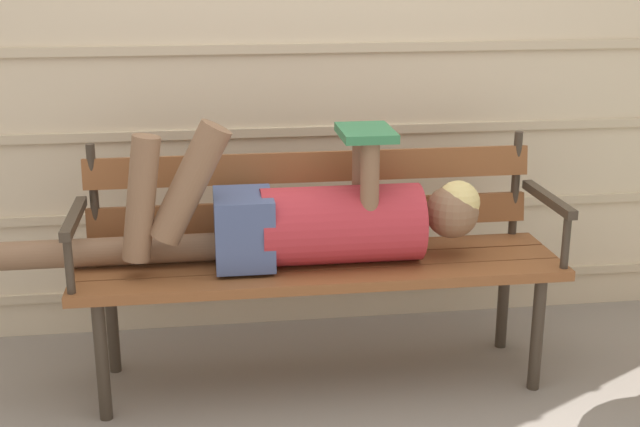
{
  "coord_description": "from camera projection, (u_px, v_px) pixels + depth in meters",
  "views": [
    {
      "loc": [
        -0.39,
        -2.64,
        1.5
      ],
      "look_at": [
        0.0,
        0.14,
        0.64
      ],
      "focal_mm": 47.63,
      "sensor_mm": 36.0,
      "label": 1
    }
  ],
  "objects": [
    {
      "name": "house_siding",
      "position": [
        300.0,
        47.0,
        3.33
      ],
      "size": [
        4.57,
        0.08,
        2.3
      ],
      "color": "beige",
      "rests_on": "ground"
    },
    {
      "name": "ground_plane",
      "position": [
        326.0,
        398.0,
        2.99
      ],
      "size": [
        12.0,
        12.0,
        0.0
      ],
      "primitive_type": "plane",
      "color": "gray"
    },
    {
      "name": "reclining_person",
      "position": [
        304.0,
        219.0,
        2.94
      ],
      "size": [
        1.71,
        0.27,
        0.53
      ],
      "color": "#B72D38"
    },
    {
      "name": "park_bench",
      "position": [
        317.0,
        245.0,
        3.05
      ],
      "size": [
        1.71,
        0.46,
        0.86
      ],
      "color": "brown",
      "rests_on": "ground"
    }
  ]
}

